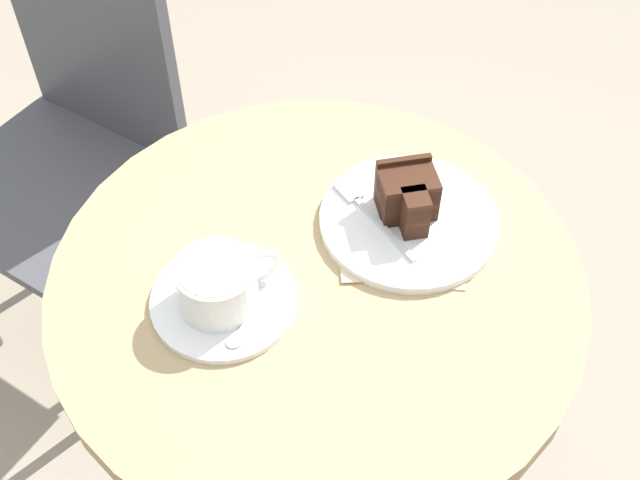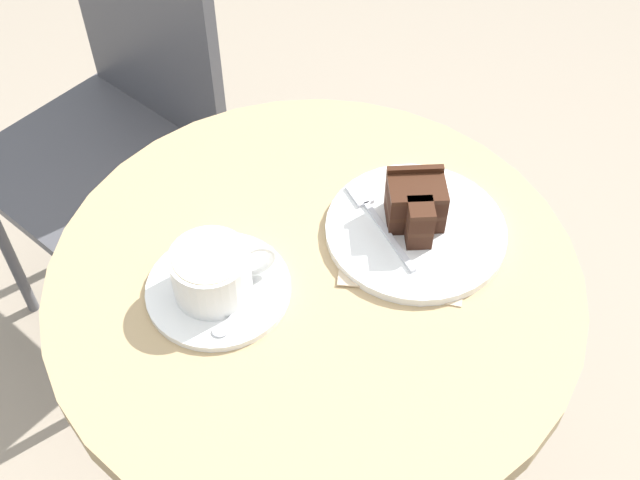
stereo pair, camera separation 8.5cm
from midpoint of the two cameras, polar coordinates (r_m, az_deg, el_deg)
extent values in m
cylinder|color=tan|center=(0.97, 2.12, -3.12)|extent=(0.64, 0.64, 0.03)
cylinder|color=silver|center=(1.28, 1.65, -13.05)|extent=(0.07, 0.07, 0.69)
cylinder|color=white|center=(0.94, -4.65, -3.63)|extent=(0.17, 0.17, 0.01)
cylinder|color=white|center=(0.91, -5.10, -2.51)|extent=(0.09, 0.09, 0.06)
cylinder|color=beige|center=(0.88, -5.23, -1.34)|extent=(0.08, 0.08, 0.00)
torus|color=white|center=(0.92, -1.97, -1.58)|extent=(0.05, 0.01, 0.05)
cube|color=silver|center=(0.92, -2.58, -4.56)|extent=(0.07, 0.05, 0.00)
ellipsoid|color=silver|center=(0.89, -4.35, -6.60)|extent=(0.02, 0.02, 0.00)
cylinder|color=white|center=(1.00, 9.25, 0.55)|extent=(0.22, 0.22, 0.01)
cube|color=#381E14|center=(1.00, 9.17, 1.83)|extent=(0.08, 0.07, 0.02)
cube|color=#381E14|center=(0.98, 9.48, 0.37)|extent=(0.04, 0.04, 0.02)
cube|color=#381C0F|center=(0.99, 9.27, 2.40)|extent=(0.08, 0.07, 0.01)
cube|color=#381C0F|center=(0.97, 9.59, 0.94)|extent=(0.04, 0.04, 0.01)
cube|color=#381E14|center=(0.98, 9.38, 2.99)|extent=(0.08, 0.07, 0.02)
cube|color=#381E14|center=(0.95, 9.70, 1.53)|extent=(0.04, 0.04, 0.02)
cube|color=#381C0F|center=(0.97, 9.49, 3.59)|extent=(0.08, 0.07, 0.01)
cube|color=#381C0F|center=(0.94, 9.81, 2.12)|extent=(0.04, 0.04, 0.01)
cube|color=#381C0F|center=(1.00, 9.10, 3.67)|extent=(0.07, 0.03, 0.07)
cube|color=silver|center=(0.98, 7.41, 0.16)|extent=(0.02, 0.12, 0.00)
cube|color=silver|center=(1.02, 5.22, 3.15)|extent=(0.03, 0.04, 0.00)
cube|color=beige|center=(0.99, 8.86, -0.77)|extent=(0.20, 0.20, 0.00)
cube|color=beige|center=(0.99, 7.84, -0.51)|extent=(0.18, 0.18, 0.00)
cylinder|color=#4C4C51|center=(1.77, -20.19, -0.50)|extent=(0.02, 0.02, 0.44)
cylinder|color=#4C4C51|center=(1.58, -13.49, -6.35)|extent=(0.02, 0.02, 0.44)
cylinder|color=#4C4C51|center=(1.88, -12.44, 5.24)|extent=(0.02, 0.02, 0.44)
cylinder|color=#4C4C51|center=(1.70, -5.31, 0.40)|extent=(0.02, 0.02, 0.44)
cube|color=#4C4C51|center=(1.56, -14.36, 5.40)|extent=(0.51, 0.51, 0.02)
cube|color=#4C4C51|center=(1.50, -10.80, 15.13)|extent=(0.19, 0.33, 0.42)
camera|label=1|loc=(0.04, -87.38, 3.07)|focal=45.00mm
camera|label=2|loc=(0.04, 92.62, -3.07)|focal=45.00mm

